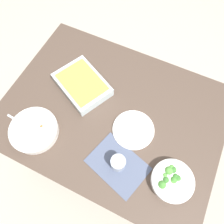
# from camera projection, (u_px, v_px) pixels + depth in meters

# --- Properties ---
(ground_plane) EXTENTS (6.00, 6.00, 0.00)m
(ground_plane) POSITION_uv_depth(u_px,v_px,m) (112.00, 147.00, 1.84)
(ground_plane) COLOR #B2A899
(dining_table) EXTENTS (1.20, 0.90, 0.74)m
(dining_table) POSITION_uv_depth(u_px,v_px,m) (112.00, 118.00, 1.25)
(dining_table) COLOR #4C3D33
(dining_table) RESTS_ON ground_plane
(placemat) EXTENTS (0.33, 0.27, 0.00)m
(placemat) POSITION_uv_depth(u_px,v_px,m) (118.00, 165.00, 1.05)
(placemat) COLOR #4C5670
(placemat) RESTS_ON dining_table
(stew_bowl) EXTENTS (0.25, 0.25, 0.06)m
(stew_bowl) POSITION_uv_depth(u_px,v_px,m) (34.00, 130.00, 1.09)
(stew_bowl) COLOR white
(stew_bowl) RESTS_ON dining_table
(broccoli_bowl) EXTENTS (0.20, 0.20, 0.07)m
(broccoli_bowl) POSITION_uv_depth(u_px,v_px,m) (172.00, 180.00, 0.99)
(broccoli_bowl) COLOR white
(broccoli_bowl) RESTS_ON dining_table
(baking_dish) EXTENTS (0.37, 0.33, 0.06)m
(baking_dish) POSITION_uv_depth(u_px,v_px,m) (82.00, 84.00, 1.20)
(baking_dish) COLOR silver
(baking_dish) RESTS_ON dining_table
(drink_cup) EXTENTS (0.07, 0.07, 0.08)m
(drink_cup) POSITION_uv_depth(u_px,v_px,m) (118.00, 163.00, 1.01)
(drink_cup) COLOR #B2BCC6
(drink_cup) RESTS_ON dining_table
(side_plate) EXTENTS (0.22, 0.22, 0.01)m
(side_plate) POSITION_uv_depth(u_px,v_px,m) (133.00, 130.00, 1.12)
(side_plate) COLOR white
(side_plate) RESTS_ON dining_table
(spoon_by_stew) EXTENTS (0.18, 0.03, 0.01)m
(spoon_by_stew) POSITION_uv_depth(u_px,v_px,m) (24.00, 125.00, 1.13)
(spoon_by_stew) COLOR silver
(spoon_by_stew) RESTS_ON dining_table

